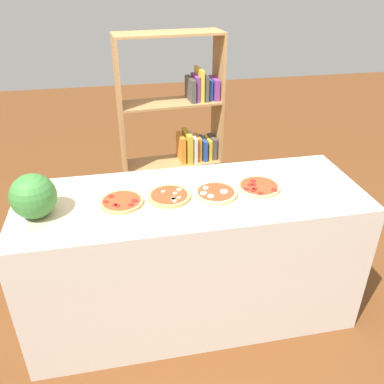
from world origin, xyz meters
TOP-DOWN VIEW (x-y plane):
  - ground_plane at (0.00, 0.00)m, footprint 12.00×12.00m
  - counter at (0.00, 0.00)m, footprint 2.02×0.74m
  - parchment_paper at (0.00, 0.00)m, footprint 1.77×0.49m
  - pizza_pepperoni_0 at (-0.40, -0.02)m, footprint 0.24×0.24m
  - pizza_mushroom_1 at (-0.13, -0.01)m, footprint 0.25×0.25m
  - pizza_mozzarella_2 at (0.13, -0.03)m, footprint 0.24×0.24m
  - pizza_pepperoni_3 at (0.40, -0.01)m, footprint 0.25×0.25m
  - watermelon at (-0.85, -0.05)m, footprint 0.24×0.24m
  - bookshelf at (0.16, 1.23)m, footprint 0.87×0.35m

SIDE VIEW (x-z plane):
  - ground_plane at x=0.00m, z-range 0.00..0.00m
  - counter at x=0.00m, z-range 0.00..0.91m
  - bookshelf at x=0.16m, z-range -0.04..1.59m
  - parchment_paper at x=0.00m, z-range 0.91..0.91m
  - pizza_pepperoni_0 at x=-0.40m, z-range 0.91..0.93m
  - pizza_mushroom_1 at x=-0.13m, z-range 0.91..0.93m
  - pizza_pepperoni_3 at x=0.40m, z-range 0.91..0.94m
  - pizza_mozzarella_2 at x=0.13m, z-range 0.91..0.94m
  - watermelon at x=-0.85m, z-range 0.91..1.15m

